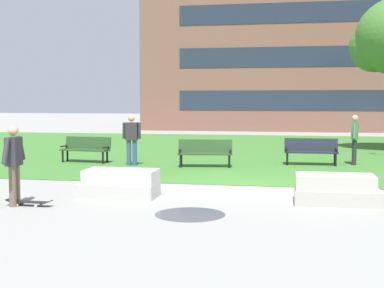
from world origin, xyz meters
TOP-DOWN VIEW (x-y plane):
  - ground_plane at (0.00, 0.00)m, footprint 140.00×140.00m
  - grass_lawn at (0.00, 10.00)m, footprint 40.00×20.00m
  - concrete_block_center at (-2.81, -2.09)m, footprint 1.80×0.90m
  - concrete_block_left at (2.05, -2.03)m, footprint 1.80×0.90m
  - person_skateboarder at (-4.67, -3.48)m, footprint 0.28×1.03m
  - skateboard at (-4.37, -3.44)m, footprint 1.03×0.27m
  - puddle at (-0.85, -3.66)m, footprint 1.39×1.39m
  - park_bench_near_left at (-1.71, 3.63)m, footprint 1.85×0.75m
  - park_bench_near_right at (-6.11, 4.17)m, footprint 1.85×0.77m
  - park_bench_far_left at (1.77, 4.84)m, footprint 1.81×0.56m
  - person_bystander_near_lawn at (-4.23, 3.56)m, footprint 0.64×0.29m
  - person_bystander_far_lawn at (3.24, 5.15)m, footprint 0.29×0.62m
  - building_facade_distant at (2.12, 24.50)m, footprint 23.81×1.03m

SIDE VIEW (x-z plane):
  - ground_plane at x=0.00m, z-range 0.00..0.00m
  - puddle at x=-0.85m, z-range 0.00..0.01m
  - grass_lawn at x=0.00m, z-range 0.00..0.02m
  - skateboard at x=-4.37m, z-range 0.02..0.15m
  - concrete_block_center at x=-2.81m, z-range -0.01..0.63m
  - concrete_block_left at x=2.05m, z-range -0.01..0.63m
  - park_bench_near_left at x=-1.71m, z-range 0.09..0.99m
  - park_bench_near_right at x=-6.11m, z-range 0.09..0.99m
  - park_bench_far_left at x=1.77m, z-range 0.09..0.99m
  - person_skateboarder at x=-4.67m, z-range 0.11..1.82m
  - person_bystander_near_lawn at x=-4.23m, z-range 0.13..1.84m
  - person_bystander_far_lawn at x=3.24m, z-range 0.13..1.84m
  - building_facade_distant at x=2.12m, z-range -0.01..11.71m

